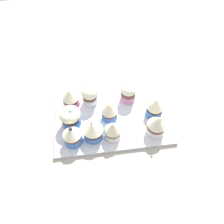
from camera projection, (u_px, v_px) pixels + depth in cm
name	position (u px, v px, depth cm)	size (l,w,h in cm)	color
ground_plane	(112.00, 122.00, 74.65)	(180.00, 180.00, 3.00)	#B2A899
baking_tray	(112.00, 118.00, 72.96)	(38.61, 24.88, 1.20)	silver
cupcake_0	(72.00, 135.00, 64.35)	(5.75, 5.75, 7.17)	#477AC6
cupcake_1	(93.00, 130.00, 65.20)	(6.27, 6.27, 7.19)	#477AC6
cupcake_2	(113.00, 130.00, 65.20)	(5.35, 5.35, 7.21)	white
cupcake_3	(157.00, 125.00, 66.01)	(5.92, 5.92, 7.91)	white
cupcake_4	(70.00, 117.00, 67.99)	(6.83, 6.83, 7.51)	#477AC6
cupcake_5	(110.00, 112.00, 69.21)	(5.40, 5.40, 7.63)	#477AC6
cupcake_6	(155.00, 107.00, 70.16)	(5.55, 5.55, 7.65)	#477AC6
cupcake_7	(71.00, 98.00, 72.73)	(5.66, 5.66, 7.28)	pink
cupcake_8	(90.00, 95.00, 73.29)	(5.79, 5.79, 7.61)	white
cupcake_9	(128.00, 92.00, 74.38)	(5.61, 5.61, 7.17)	pink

